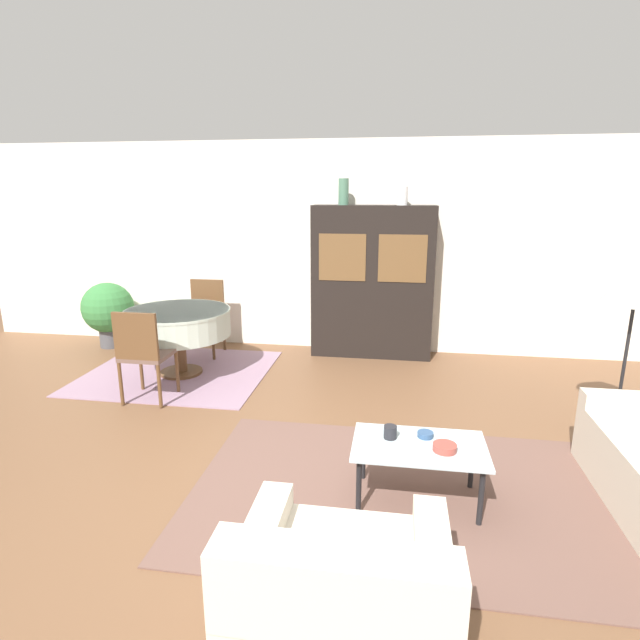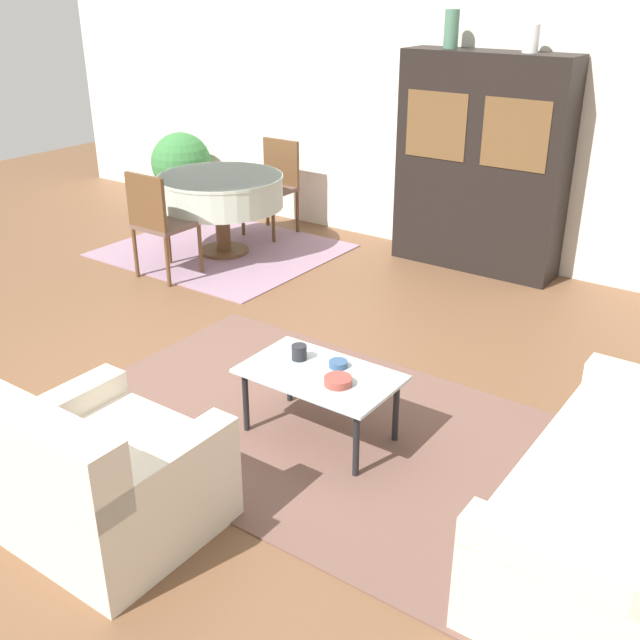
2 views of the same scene
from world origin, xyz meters
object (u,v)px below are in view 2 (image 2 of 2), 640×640
Objects in this scene: display_cabinet at (481,165)px; couch at (633,505)px; dining_chair_far at (275,181)px; potted_plant at (181,165)px; bowl_small at (338,364)px; cup at (299,352)px; vase_tall at (451,29)px; dining_table at (221,192)px; coffee_table at (320,380)px; bowl at (338,381)px; dining_chair_near at (158,219)px; vase_short at (531,38)px; armchair at (100,478)px.

couch is at bearing -54.82° from display_cabinet.
couch is at bearing 146.37° from dining_chair_far.
bowl_small is at bearing -34.76° from potted_plant.
cup reaches higher than bowl_small.
cup is at bearing -77.62° from vase_tall.
display_cabinet reaches higher than dining_table.
bowl_small is (2.68, -1.96, -0.17)m from dining_table.
display_cabinet is at bearing 3.38° from potted_plant.
coffee_table is 0.47× the size of display_cabinet.
coffee_table is at bearing 161.39° from bowl.
vase_short is at bearing 37.42° from dining_chair_near.
display_cabinet is at bearing -179.84° from vase_short.
coffee_table is 4.06× the size of vase_short.
vase_tall is at bearing 179.86° from display_cabinet.
potted_plant reaches higher than cup.
dining_chair_far reaches higher than armchair.
couch is 4.56m from dining_chair_near.
dining_table is at bearing 90.00° from dining_chair_far.
vase_short reaches higher than couch.
dining_chair_far is 4.06m from bowl.
dining_table is (-2.14, -1.07, -0.34)m from display_cabinet.
potted_plant is (-5.76, 2.96, 0.22)m from couch.
display_cabinet is 1.11m from vase_short.
dining_chair_near is at bearing -90.00° from dining_table.
armchair is 5.58m from potted_plant.
dining_chair_near and dining_chair_far have the same top height.
dining_chair_near is at bearing 73.67° from couch.
display_cabinet is 8.70× the size of vase_short.
couch reaches higher than dining_table.
vase_short is (-0.21, 3.04, 1.57)m from bowl_small.
display_cabinet is 2.19m from dining_chair_far.
dining_chair_near reaches higher than bowl.
cup reaches higher than bowl.
dining_chair_near is 6.05× the size of bowl.
dining_chair_far is 3.73m from cup.
vase_short is (0.03, 3.09, 1.54)m from cup.
bowl is (2.79, -2.13, -0.17)m from dining_table.
display_cabinet is 3.14m from cup.
cup is (2.44, -2.02, -0.15)m from dining_table.
vase_short is (-1.90, 3.17, 1.71)m from couch.
armchair is 1.00× the size of dining_chair_near.
armchair is 1.00× the size of dining_chair_far.
dining_table is (-2.63, 2.08, 0.24)m from coffee_table.
coffee_table is 3.36m from dining_table.
dining_table is (-2.25, 3.35, 0.31)m from armchair.
dining_table is at bearing 64.40° from couch.
dining_table reaches higher than bowl_small.
coffee_table is (-1.74, 0.01, 0.08)m from couch.
dining_chair_near is at bearing 131.67° from armchair.
dining_chair_near is 2.99m from vase_tall.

